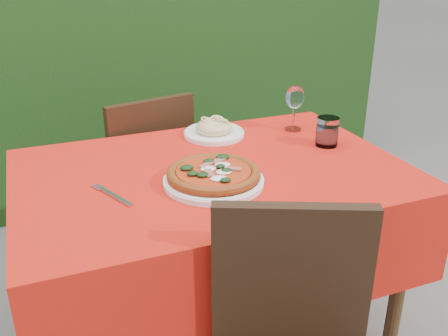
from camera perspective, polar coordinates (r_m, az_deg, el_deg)
name	(u,v)px	position (r m, az deg, el deg)	size (l,w,h in m)	color
hedge	(118,42)	(3.04, -11.97, 13.87)	(3.20, 0.55, 1.78)	black
dining_table	(213,209)	(1.70, -1.25, -4.76)	(1.26, 0.86, 0.75)	#472F16
chair_far	(145,175)	(2.25, -9.00, -0.76)	(0.46, 0.46, 0.86)	black
pizza_plate	(214,176)	(1.52, -1.20, -0.91)	(0.33, 0.33, 0.06)	white
pasta_plate	(214,130)	(1.92, -1.15, 4.38)	(0.23, 0.23, 0.07)	white
water_glass	(327,133)	(1.86, 11.71, 3.94)	(0.08, 0.08, 0.11)	white
wine_glass	(295,99)	(1.98, 8.10, 7.81)	(0.07, 0.07, 0.18)	white
fork	(116,197)	(1.48, -12.25, -3.24)	(0.03, 0.21, 0.01)	silver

